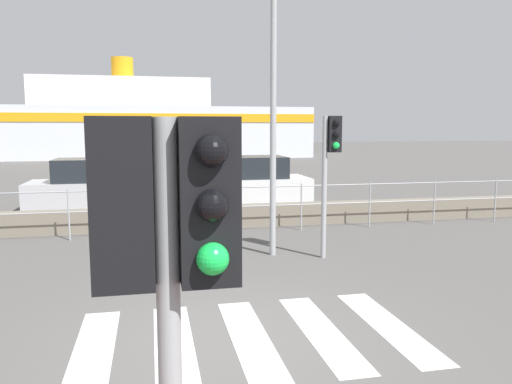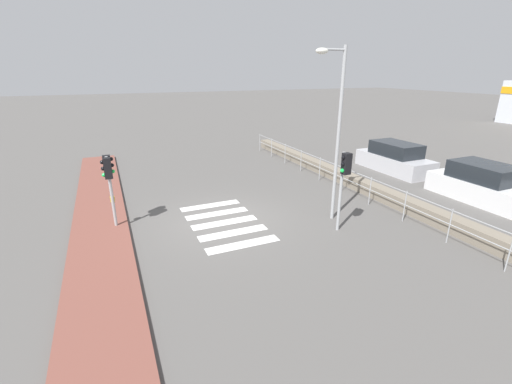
# 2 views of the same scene
# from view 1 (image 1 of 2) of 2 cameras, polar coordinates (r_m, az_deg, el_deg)

# --- Properties ---
(ground_plane) EXTENTS (160.00, 160.00, 0.00)m
(ground_plane) POSITION_cam_1_polar(r_m,az_deg,el_deg) (6.20, -2.88, -16.46)
(ground_plane) COLOR #565451
(crosswalk) EXTENTS (4.05, 2.40, 0.01)m
(crosswalk) POSITION_cam_1_polar(r_m,az_deg,el_deg) (6.24, -0.72, -16.27)
(crosswalk) COLOR silver
(crosswalk) RESTS_ON ground_plane
(seawall) EXTENTS (22.02, 0.55, 0.53)m
(seawall) POSITION_cam_1_polar(r_m,az_deg,el_deg) (12.68, -7.78, -2.90)
(seawall) COLOR slate
(seawall) RESTS_ON ground_plane
(harbor_fence) EXTENTS (19.85, 0.04, 1.15)m
(harbor_fence) POSITION_cam_1_polar(r_m,az_deg,el_deg) (11.73, -7.50, -1.26)
(harbor_fence) COLOR #9EA0A3
(harbor_fence) RESTS_ON ground_plane
(traffic_light_near) EXTENTS (0.58, 0.41, 2.55)m
(traffic_light_near) POSITION_cam_1_polar(r_m,az_deg,el_deg) (2.09, -10.15, -7.15)
(traffic_light_near) COLOR #9EA0A3
(traffic_light_near) RESTS_ON ground_plane
(traffic_light_far) EXTENTS (0.34, 0.32, 2.72)m
(traffic_light_far) POSITION_cam_1_polar(r_m,az_deg,el_deg) (9.56, 8.49, 4.27)
(traffic_light_far) COLOR #9EA0A3
(traffic_light_far) RESTS_ON ground_plane
(streetlamp) EXTENTS (0.32, 1.14, 5.93)m
(streetlamp) POSITION_cam_1_polar(r_m,az_deg,el_deg) (9.53, 2.31, 14.46)
(streetlamp) COLOR #9EA0A3
(streetlamp) RESTS_ON ground_plane
(ferry_boat) EXTENTS (25.18, 7.98, 8.34)m
(ferry_boat) POSITION_cam_1_polar(r_m,az_deg,el_deg) (44.22, -11.69, 7.56)
(ferry_boat) COLOR silver
(ferry_boat) RESTS_ON ground_plane
(parked_car_silver) EXTENTS (4.20, 1.77, 1.55)m
(parked_car_silver) POSITION_cam_1_polar(r_m,az_deg,el_deg) (16.43, -17.62, 0.56)
(parked_car_silver) COLOR #BCBCC1
(parked_car_silver) RESTS_ON ground_plane
(parked_car_white) EXTENTS (3.93, 1.90, 1.56)m
(parked_car_white) POSITION_cam_1_polar(r_m,az_deg,el_deg) (16.65, -0.80, 1.01)
(parked_car_white) COLOR silver
(parked_car_white) RESTS_ON ground_plane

